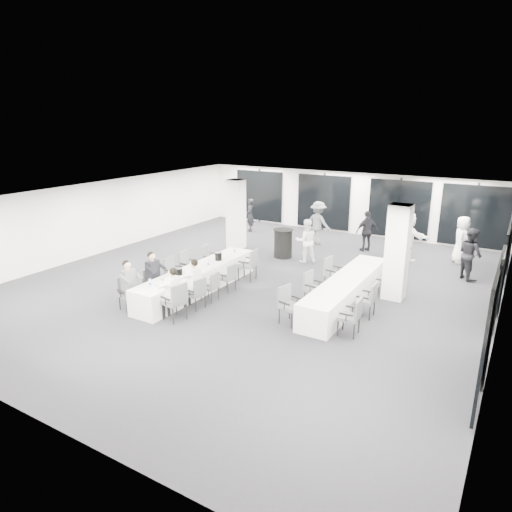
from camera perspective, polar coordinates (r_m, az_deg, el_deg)
The scene contains 42 objects.
room at distance 14.94m, azimuth 4.95°, elevation 2.34°, with size 14.04×16.04×2.84m.
column_left at distance 18.48m, azimuth -2.52°, elevation 5.23°, with size 0.60×0.60×2.80m, color white.
column_right at distance 13.77m, azimuth 17.24°, elevation 0.43°, with size 0.60×0.60×2.80m, color white.
banquet_table_main at distance 14.10m, azimuth -7.25°, elevation -2.93°, with size 0.90×5.00×0.75m, color white.
banquet_table_side at distance 13.34m, azimuth 11.21°, elevation -4.29°, with size 0.90×5.00×0.75m, color white.
cocktail_table at distance 17.41m, azimuth 3.41°, elevation 1.62°, with size 0.78×0.78×1.09m.
chair_main_left_near at distance 13.13m, azimuth -15.79°, elevation -4.22°, with size 0.57×0.60×0.93m.
chair_main_left_second at distance 13.75m, azimuth -12.98°, elevation -3.16°, with size 0.46×0.51×0.89m.
chair_main_left_mid at distance 14.42m, azimuth -10.30°, elevation -1.84°, with size 0.53×0.58×0.98m.
chair_main_left_fourth at distance 14.93m, azimuth -8.55°, elevation -1.02°, with size 0.54×0.60×1.01m.
chair_main_left_far at distance 15.80m, azimuth -5.90°, elevation -0.11°, with size 0.55×0.58×0.93m.
chair_main_right_near at distance 12.08m, azimuth -9.95°, elevation -5.36°, with size 0.63×0.66×1.04m.
chair_main_right_second at distance 12.75m, azimuth -7.37°, elevation -4.42°, with size 0.50×0.54×0.90m.
chair_main_right_mid at distance 13.27m, azimuth -5.57°, elevation -3.63°, with size 0.44×0.49×0.86m.
chair_main_right_fourth at distance 13.95m, azimuth -3.39°, elevation -2.52°, with size 0.48×0.52×0.86m.
chair_main_right_far at distance 14.86m, azimuth -0.80°, elevation -0.88°, with size 0.57×0.62×1.03m.
chair_side_left_near at distance 11.83m, azimuth 4.06°, elevation -5.80°, with size 0.60×0.63×0.99m.
chair_side_left_mid at distance 13.10m, azimuth 7.04°, elevation -3.70°, with size 0.53×0.57×0.94m.
chair_side_left_far at distance 14.41m, azimuth 9.45°, elevation -1.82°, with size 0.55×0.60×0.98m.
chair_side_right_near at distance 11.39m, azimuth 11.98°, elevation -7.16°, with size 0.50×0.56×0.96m.
chair_side_right_mid at distance 12.49m, azimuth 13.88°, elevation -5.10°, with size 0.48×0.54×0.95m.
chair_side_right_far at distance 14.09m, azimuth 15.95°, elevation -2.98°, with size 0.46×0.50×0.86m.
seated_guest_a at distance 12.91m, azimuth -15.46°, elevation -3.23°, with size 0.50×0.38×1.44m.
seated_guest_b at distance 13.54m, azimuth -12.57°, elevation -2.07°, with size 0.50×0.38×1.44m.
seated_guest_c at distance 12.12m, azimuth -10.56°, elevation -4.21°, with size 0.50×0.38×1.44m.
seated_guest_d at distance 12.75m, azimuth -7.97°, elevation -3.02°, with size 0.50×0.38×1.44m.
standing_guest_b at distance 16.80m, azimuth 6.28°, elevation 2.27°, with size 0.88×0.54×1.83m, color white.
standing_guest_c at distance 19.33m, azimuth 7.76°, elevation 4.46°, with size 1.33×0.67×2.05m, color #53565B.
standing_guest_d at distance 18.63m, azimuth 13.72°, elevation 3.36°, with size 1.09×0.61×1.85m, color black.
standing_guest_e at distance 18.27m, azimuth 24.36°, elevation 2.23°, with size 0.94×0.57×1.95m, color white.
standing_guest_f at distance 17.85m, azimuth 18.50°, elevation 2.73°, with size 1.89×0.73×2.06m, color white.
standing_guest_g at distance 21.43m, azimuth -0.76°, elevation 5.40°, with size 0.63×0.51×1.74m, color black.
standing_guest_h at distance 16.43m, azimuth 25.23°, elevation 0.63°, with size 0.94×0.58×1.96m, color black.
ice_bucket_near at distance 13.20m, azimuth -9.67°, elevation -2.08°, with size 0.23×0.23×0.27m, color black.
ice_bucket_far at distance 14.63m, azimuth -4.72°, elevation -0.03°, with size 0.23×0.23×0.26m, color black.
water_bottle_a at distance 12.61m, azimuth -13.11°, elevation -3.30°, with size 0.07×0.07×0.22m, color silver.
water_bottle_b at distance 14.03m, azimuth -5.96°, elevation -0.91°, with size 0.07×0.07×0.21m, color silver.
water_bottle_c at distance 15.39m, azimuth -2.72°, elevation 0.74°, with size 0.06×0.06×0.20m, color silver.
plate_a at distance 13.07m, azimuth -11.56°, elevation -2.94°, with size 0.21×0.21×0.03m.
plate_b at distance 12.65m, azimuth -12.16°, elevation -3.66°, with size 0.18×0.18×0.03m.
plate_c at distance 13.75m, azimuth -7.94°, elevation -1.76°, with size 0.21×0.21×0.03m.
wine_glass at distance 12.28m, azimuth -13.20°, elevation -3.73°, with size 0.07×0.07×0.18m.
Camera 1 is at (7.15, -11.93, 5.09)m, focal length 32.00 mm.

